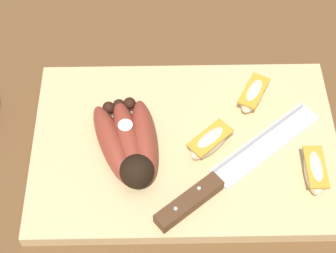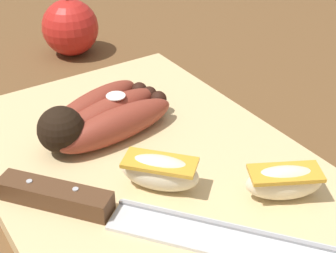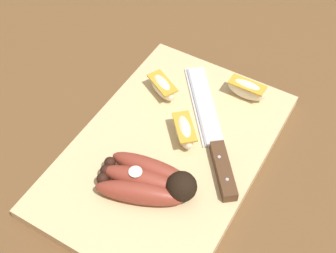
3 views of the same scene
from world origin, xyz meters
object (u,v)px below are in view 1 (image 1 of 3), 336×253
object	(u,v)px
banana_bunch	(129,144)
chefs_knife	(217,181)
apple_wedge_near	(253,95)
apple_wedge_far	(210,142)
apple_wedge_middle	(314,171)

from	to	relation	value
banana_bunch	chefs_knife	world-z (taller)	banana_bunch
banana_bunch	chefs_knife	xyz separation A→B (m)	(-0.11, 0.05, -0.01)
banana_bunch	chefs_knife	size ratio (longest dim) A/B	0.63
apple_wedge_near	apple_wedge_far	world-z (taller)	apple_wedge_far
apple_wedge_near	apple_wedge_middle	size ratio (longest dim) A/B	1.03
chefs_knife	apple_wedge_middle	size ratio (longest dim) A/B	3.49
banana_bunch	apple_wedge_far	bearing A→B (deg)	-179.05
apple_wedge_middle	apple_wedge_far	xyz separation A→B (m)	(0.13, -0.05, -0.00)
apple_wedge_near	apple_wedge_middle	xyz separation A→B (m)	(-0.07, 0.13, 0.00)
apple_wedge_near	apple_wedge_middle	world-z (taller)	apple_wedge_middle
banana_bunch	apple_wedge_middle	bearing A→B (deg)	169.14
banana_bunch	apple_wedge_far	distance (m)	0.11
chefs_knife	banana_bunch	bearing A→B (deg)	-24.43
banana_bunch	apple_wedge_middle	world-z (taller)	banana_bunch
chefs_knife	apple_wedge_far	xyz separation A→B (m)	(0.01, -0.05, 0.01)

